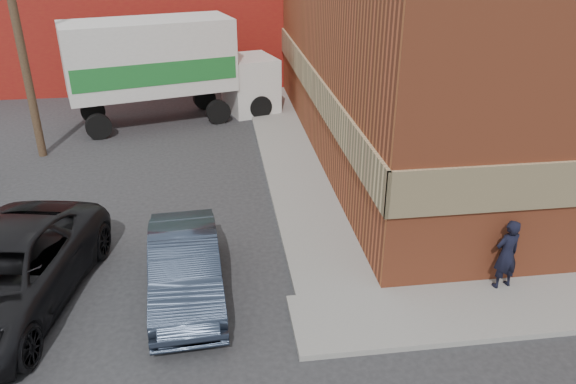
{
  "coord_description": "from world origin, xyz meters",
  "views": [
    {
      "loc": [
        -1.73,
        -9.34,
        7.01
      ],
      "look_at": [
        -0.24,
        1.62,
        1.69
      ],
      "focal_mm": 35.0,
      "sensor_mm": 36.0,
      "label": 1
    }
  ],
  "objects_px": {
    "box_truck": "(171,63)",
    "sedan": "(185,267)",
    "suv_a": "(3,276)",
    "warehouse": "(122,17)",
    "utility_pole": "(13,7)",
    "brick_building": "(519,0)",
    "man": "(507,254)"
  },
  "relations": [
    {
      "from": "box_truck",
      "to": "sedan",
      "type": "bearing_deg",
      "value": -101.56
    },
    {
      "from": "sedan",
      "to": "suv_a",
      "type": "bearing_deg",
      "value": 176.54
    },
    {
      "from": "warehouse",
      "to": "suv_a",
      "type": "height_order",
      "value": "warehouse"
    },
    {
      "from": "box_truck",
      "to": "utility_pole",
      "type": "bearing_deg",
      "value": -158.57
    },
    {
      "from": "brick_building",
      "to": "sedan",
      "type": "xyz_separation_m",
      "value": [
        -11.01,
        -8.5,
        -4.02
      ]
    },
    {
      "from": "man",
      "to": "suv_a",
      "type": "xyz_separation_m",
      "value": [
        -10.04,
        0.75,
        -0.12
      ]
    },
    {
      "from": "utility_pole",
      "to": "suv_a",
      "type": "bearing_deg",
      "value": -80.15
    },
    {
      "from": "brick_building",
      "to": "warehouse",
      "type": "height_order",
      "value": "brick_building"
    },
    {
      "from": "man",
      "to": "suv_a",
      "type": "height_order",
      "value": "man"
    },
    {
      "from": "brick_building",
      "to": "box_truck",
      "type": "distance_m",
      "value": 12.42
    },
    {
      "from": "utility_pole",
      "to": "box_truck",
      "type": "height_order",
      "value": "utility_pole"
    },
    {
      "from": "brick_building",
      "to": "utility_pole",
      "type": "relative_size",
      "value": 2.03
    },
    {
      "from": "man",
      "to": "brick_building",
      "type": "bearing_deg",
      "value": -127.88
    },
    {
      "from": "utility_pole",
      "to": "box_truck",
      "type": "relative_size",
      "value": 1.1
    },
    {
      "from": "brick_building",
      "to": "sedan",
      "type": "height_order",
      "value": "brick_building"
    },
    {
      "from": "man",
      "to": "box_truck",
      "type": "bearing_deg",
      "value": -71.6
    },
    {
      "from": "sedan",
      "to": "warehouse",
      "type": "bearing_deg",
      "value": 96.67
    },
    {
      "from": "utility_pole",
      "to": "suv_a",
      "type": "height_order",
      "value": "utility_pole"
    },
    {
      "from": "sedan",
      "to": "box_truck",
      "type": "distance_m",
      "value": 11.78
    },
    {
      "from": "brick_building",
      "to": "sedan",
      "type": "distance_m",
      "value": 14.48
    },
    {
      "from": "brick_building",
      "to": "box_truck",
      "type": "xyz_separation_m",
      "value": [
        -11.77,
        3.16,
        -2.45
      ]
    },
    {
      "from": "man",
      "to": "warehouse",
      "type": "bearing_deg",
      "value": -75.71
    },
    {
      "from": "suv_a",
      "to": "box_truck",
      "type": "height_order",
      "value": "box_truck"
    },
    {
      "from": "utility_pole",
      "to": "suv_a",
      "type": "relative_size",
      "value": 1.6
    },
    {
      "from": "sedan",
      "to": "suv_a",
      "type": "height_order",
      "value": "suv_a"
    },
    {
      "from": "warehouse",
      "to": "sedan",
      "type": "xyz_separation_m",
      "value": [
        3.48,
        -19.5,
        -2.15
      ]
    },
    {
      "from": "utility_pole",
      "to": "box_truck",
      "type": "bearing_deg",
      "value": 36.68
    },
    {
      "from": "brick_building",
      "to": "box_truck",
      "type": "height_order",
      "value": "brick_building"
    },
    {
      "from": "sedan",
      "to": "box_truck",
      "type": "bearing_deg",
      "value": 90.24
    },
    {
      "from": "brick_building",
      "to": "warehouse",
      "type": "distance_m",
      "value": 18.3
    },
    {
      "from": "sedan",
      "to": "suv_a",
      "type": "distance_m",
      "value": 3.51
    },
    {
      "from": "warehouse",
      "to": "suv_a",
      "type": "xyz_separation_m",
      "value": [
        -0.02,
        -19.5,
        -2.03
      ]
    }
  ]
}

